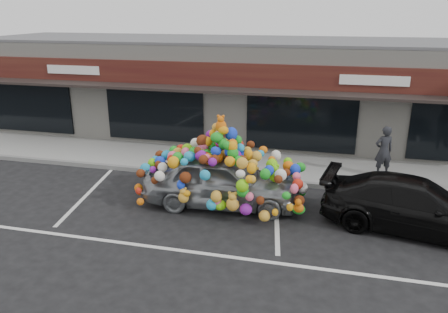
# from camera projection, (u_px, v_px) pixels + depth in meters

# --- Properties ---
(ground) EXTENTS (90.00, 90.00, 0.00)m
(ground) POSITION_uv_depth(u_px,v_px,m) (181.00, 208.00, 12.87)
(ground) COLOR black
(ground) RESTS_ON ground
(shop_building) EXTENTS (24.00, 7.20, 4.31)m
(shop_building) POSITION_uv_depth(u_px,v_px,m) (240.00, 87.00, 19.94)
(shop_building) COLOR beige
(shop_building) RESTS_ON ground
(sidewalk) EXTENTS (26.00, 3.00, 0.15)m
(sidewalk) POSITION_uv_depth(u_px,v_px,m) (216.00, 162.00, 16.52)
(sidewalk) COLOR gray
(sidewalk) RESTS_ON ground
(kerb) EXTENTS (26.00, 0.18, 0.16)m
(kerb) POSITION_uv_depth(u_px,v_px,m) (205.00, 175.00, 15.14)
(kerb) COLOR slate
(kerb) RESTS_ON ground
(parking_stripe_left) EXTENTS (0.73, 4.37, 0.01)m
(parking_stripe_left) POSITION_uv_depth(u_px,v_px,m) (87.00, 194.00, 13.77)
(parking_stripe_left) COLOR silver
(parking_stripe_left) RESTS_ON ground
(parking_stripe_mid) EXTENTS (0.73, 4.37, 0.01)m
(parking_stripe_mid) POSITION_uv_depth(u_px,v_px,m) (277.00, 215.00, 12.42)
(parking_stripe_mid) COLOR silver
(parking_stripe_mid) RESTS_ON ground
(lane_line) EXTENTS (14.00, 0.12, 0.01)m
(lane_line) POSITION_uv_depth(u_px,v_px,m) (229.00, 257.00, 10.30)
(lane_line) COLOR silver
(lane_line) RESTS_ON ground
(toy_car) EXTENTS (3.28, 4.98, 2.82)m
(toy_car) POSITION_uv_depth(u_px,v_px,m) (222.00, 174.00, 12.79)
(toy_car) COLOR gray
(toy_car) RESTS_ON ground
(black_sedan) EXTENTS (2.76, 5.03, 1.38)m
(black_sedan) POSITION_uv_depth(u_px,v_px,m) (415.00, 206.00, 11.38)
(black_sedan) COLOR black
(black_sedan) RESTS_ON ground
(pedestrian_a) EXTENTS (0.74, 0.62, 1.73)m
(pedestrian_a) POSITION_uv_depth(u_px,v_px,m) (384.00, 151.00, 14.69)
(pedestrian_a) COLOR #222228
(pedestrian_a) RESTS_ON sidewalk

